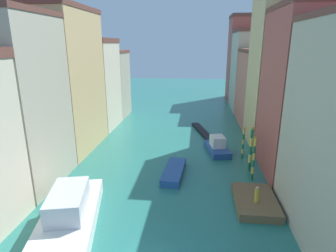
# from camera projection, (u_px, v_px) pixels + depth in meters

# --- Properties ---
(ground_plane) EXTENTS (154.00, 154.00, 0.00)m
(ground_plane) POSITION_uv_depth(u_px,v_px,m) (174.00, 141.00, 40.87)
(ground_plane) COLOR #28756B
(building_left_1) EXTENTS (7.31, 8.77, 16.77)m
(building_left_1) POSITION_uv_depth(u_px,v_px,m) (15.00, 102.00, 26.66)
(building_left_1) COLOR #BCB299
(building_left_1) RESTS_ON ground
(building_left_2) EXTENTS (7.31, 11.54, 18.23)m
(building_left_2) POSITION_uv_depth(u_px,v_px,m) (64.00, 81.00, 36.11)
(building_left_2) COLOR #DBB77A
(building_left_2) RESTS_ON ground
(building_left_3) EXTENTS (7.31, 8.70, 14.64)m
(building_left_3) POSITION_uv_depth(u_px,v_px,m) (93.00, 84.00, 46.33)
(building_left_3) COLOR beige
(building_left_3) RESTS_ON ground
(building_left_4) EXTENTS (7.31, 7.16, 12.62)m
(building_left_4) POSITION_uv_depth(u_px,v_px,m) (108.00, 84.00, 54.17)
(building_left_4) COLOR #BCB299
(building_left_4) RESTS_ON ground
(building_right_1) EXTENTS (7.31, 9.97, 17.55)m
(building_right_1) POSITION_uv_depth(u_px,v_px,m) (304.00, 94.00, 28.88)
(building_right_1) COLOR #B25147
(building_right_1) RESTS_ON ground
(building_right_2) EXTENTS (7.31, 8.96, 21.07)m
(building_right_2) POSITION_uv_depth(u_px,v_px,m) (280.00, 68.00, 37.79)
(building_right_2) COLOR #DBB77A
(building_right_2) RESTS_ON ground
(building_right_3) EXTENTS (7.31, 11.98, 12.96)m
(building_right_3) POSITION_uv_depth(u_px,v_px,m) (261.00, 87.00, 48.86)
(building_right_3) COLOR #C6705B
(building_right_3) RESTS_ON ground
(building_right_4) EXTENTS (7.31, 11.46, 16.65)m
(building_right_4) POSITION_uv_depth(u_px,v_px,m) (250.00, 70.00, 59.72)
(building_right_4) COLOR #BCB299
(building_right_4) RESTS_ON ground
(building_right_5) EXTENTS (7.31, 8.51, 20.45)m
(building_right_5) POSITION_uv_depth(u_px,v_px,m) (243.00, 59.00, 69.07)
(building_right_5) COLOR #B25147
(building_right_5) RESTS_ON ground
(waterfront_dock) EXTENTS (3.55, 5.50, 0.72)m
(waterfront_dock) POSITION_uv_depth(u_px,v_px,m) (255.00, 201.00, 24.67)
(waterfront_dock) COLOR brown
(waterfront_dock) RESTS_ON ground
(person_on_dock) EXTENTS (0.36, 0.36, 1.46)m
(person_on_dock) POSITION_uv_depth(u_px,v_px,m) (257.00, 195.00, 23.74)
(person_on_dock) COLOR gold
(person_on_dock) RESTS_ON waterfront_dock
(mooring_pole_0) EXTENTS (0.27, 0.27, 4.83)m
(mooring_pole_0) POSITION_uv_depth(u_px,v_px,m) (254.00, 159.00, 28.55)
(mooring_pole_0) COLOR #197247
(mooring_pole_0) RESTS_ON ground
(mooring_pole_1) EXTENTS (0.36, 0.36, 5.16)m
(mooring_pole_1) POSITION_uv_depth(u_px,v_px,m) (251.00, 148.00, 30.81)
(mooring_pole_1) COLOR #197247
(mooring_pole_1) RESTS_ON ground
(mooring_pole_2) EXTENTS (0.27, 0.27, 4.05)m
(mooring_pole_2) POSITION_uv_depth(u_px,v_px,m) (243.00, 143.00, 34.24)
(mooring_pole_2) COLOR #197247
(mooring_pole_2) RESTS_ON ground
(vaporetto_white) EXTENTS (6.23, 10.92, 2.98)m
(vaporetto_white) POSITION_uv_depth(u_px,v_px,m) (70.00, 213.00, 21.77)
(vaporetto_white) COLOR white
(vaporetto_white) RESTS_ON ground
(gondola_black) EXTENTS (3.60, 8.99, 0.36)m
(gondola_black) POSITION_uv_depth(u_px,v_px,m) (202.00, 131.00, 45.08)
(gondola_black) COLOR black
(gondola_black) RESTS_ON ground
(motorboat_0) EXTENTS (2.37, 6.26, 0.78)m
(motorboat_0) POSITION_uv_depth(u_px,v_px,m) (174.00, 172.00, 30.33)
(motorboat_0) COLOR #234C93
(motorboat_0) RESTS_ON ground
(motorboat_1) EXTENTS (3.46, 5.86, 2.16)m
(motorboat_1) POSITION_uv_depth(u_px,v_px,m) (217.00, 146.00, 36.75)
(motorboat_1) COLOR #234C93
(motorboat_1) RESTS_ON ground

